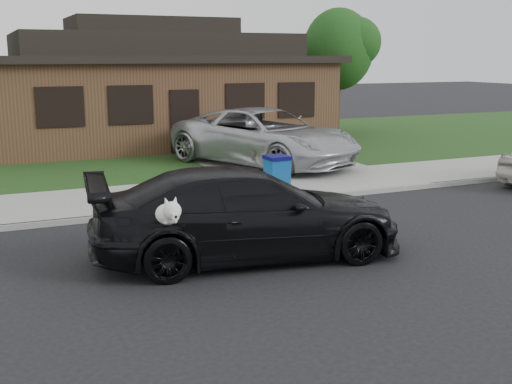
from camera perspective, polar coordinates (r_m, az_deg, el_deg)
name	(u,v)px	position (r m, az deg, el deg)	size (l,w,h in m)	color
ground	(157,269)	(10.51, -8.81, -6.82)	(120.00, 120.00, 0.00)	black
sidewalk	(99,202)	(15.21, -13.78, -0.91)	(60.00, 3.00, 0.12)	gray
curb	(112,217)	(13.77, -12.65, -2.19)	(60.00, 0.12, 0.12)	gray
lawn	(56,155)	(23.01, -17.37, 3.19)	(60.00, 13.00, 0.13)	#193814
driveway	(251,156)	(21.65, -0.42, 3.23)	(4.50, 13.00, 0.14)	gray
sedan	(247,213)	(10.80, -0.78, -1.92)	(5.51, 2.83, 1.53)	black
minivan	(265,137)	(19.37, 0.76, 4.94)	(2.81, 6.10, 1.70)	#B7BABF
recycling_bin	(277,174)	(15.48, 1.88, 1.61)	(0.56, 0.59, 0.91)	#0D4C96
house	(153,89)	(25.51, -9.16, 9.07)	(12.60, 8.60, 4.65)	#422B1C
tree_1	(342,48)	(28.15, 7.69, 12.59)	(3.15, 3.00, 5.25)	#332114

